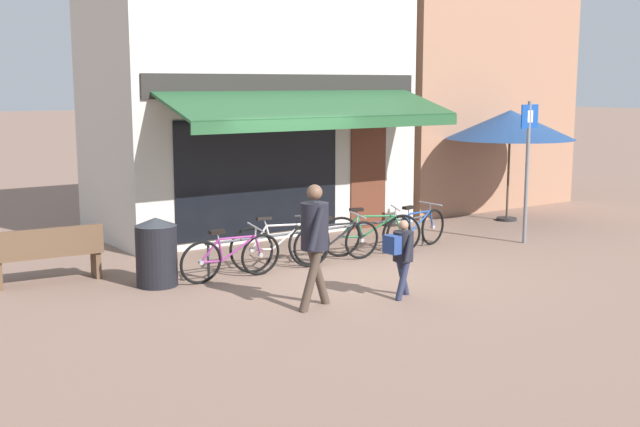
{
  "coord_description": "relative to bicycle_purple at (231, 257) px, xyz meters",
  "views": [
    {
      "loc": [
        -7.45,
        -10.17,
        2.99
      ],
      "look_at": [
        -0.62,
        -0.38,
        1.05
      ],
      "focal_mm": 45.0,
      "sensor_mm": 36.0,
      "label": 1
    }
  ],
  "objects": [
    {
      "name": "park_bench",
      "position": [
        -2.36,
        1.4,
        0.1
      ],
      "size": [
        1.63,
        0.58,
        0.87
      ],
      "rotation": [
        0.0,
        0.0,
        -0.09
      ],
      "color": "brown",
      "rests_on": "ground_plane"
    },
    {
      "name": "litter_bin",
      "position": [
        -1.08,
        0.33,
        0.15
      ],
      "size": [
        0.62,
        0.62,
        1.04
      ],
      "color": "black",
      "rests_on": "ground_plane"
    },
    {
      "name": "neighbour_building",
      "position": [
        8.6,
        4.38,
        3.08
      ],
      "size": [
        5.18,
        4.0,
        6.9
      ],
      "color": "#9E7056",
      "rests_on": "ground_plane"
    },
    {
      "name": "bike_rack_rail",
      "position": [
        1.97,
        0.27,
        0.12
      ],
      "size": [
        4.54,
        0.04,
        0.57
      ],
      "color": "#47494F",
      "rests_on": "ground_plane"
    },
    {
      "name": "parking_sign",
      "position": [
        5.95,
        -0.62,
        1.25
      ],
      "size": [
        0.44,
        0.07,
        2.67
      ],
      "color": "slate",
      "rests_on": "ground_plane"
    },
    {
      "name": "bicycle_black",
      "position": [
        2.06,
        0.08,
        -0.0
      ],
      "size": [
        1.66,
        0.52,
        0.82
      ],
      "rotation": [
        0.07,
        0.0,
        -0.1
      ],
      "color": "black",
      "rests_on": "ground_plane"
    },
    {
      "name": "ground_plane",
      "position": [
        1.7,
        -0.45,
        -0.37
      ],
      "size": [
        160.0,
        160.0,
        0.0
      ],
      "primitive_type": "plane",
      "color": "#846656"
    },
    {
      "name": "pedestrian_adult",
      "position": [
        0.19,
        -1.99,
        0.65
      ],
      "size": [
        0.61,
        0.56,
        1.69
      ],
      "rotation": [
        0.0,
        0.0,
        -0.1
      ],
      "color": "#47382D",
      "rests_on": "ground_plane"
    },
    {
      "name": "bicycle_blue",
      "position": [
        3.91,
        0.16,
        0.0
      ],
      "size": [
        1.68,
        0.52,
        0.82
      ],
      "rotation": [
        0.04,
        0.0,
        0.19
      ],
      "color": "black",
      "rests_on": "ground_plane"
    },
    {
      "name": "cafe_parasol",
      "position": [
        7.61,
        1.31,
        1.74
      ],
      "size": [
        2.78,
        2.78,
        2.42
      ],
      "color": "#4C3D2D",
      "rests_on": "ground_plane"
    },
    {
      "name": "pedestrian_child",
      "position": [
        1.47,
        -2.28,
        0.32
      ],
      "size": [
        0.49,
        0.48,
        1.12
      ],
      "rotation": [
        0.0,
        0.0,
        0.05
      ],
      "color": "#282D47",
      "rests_on": "ground_plane"
    },
    {
      "name": "bicycle_purple",
      "position": [
        0.0,
        0.0,
        0.0
      ],
      "size": [
        1.71,
        0.52,
        0.84
      ],
      "rotation": [
        0.13,
        0.0,
        -0.03
      ],
      "color": "black",
      "rests_on": "ground_plane"
    },
    {
      "name": "bicycle_green",
      "position": [
        2.87,
        0.17,
        0.02
      ],
      "size": [
        1.73,
        0.81,
        0.86
      ],
      "rotation": [
        0.06,
        0.0,
        -0.38
      ],
      "color": "black",
      "rests_on": "ground_plane"
    },
    {
      "name": "bicycle_silver",
      "position": [
        1.0,
        0.18,
        0.03
      ],
      "size": [
        1.74,
        0.51,
        0.9
      ],
      "rotation": [
        -0.15,
        0.0,
        -0.19
      ],
      "color": "black",
      "rests_on": "ground_plane"
    },
    {
      "name": "shop_front",
      "position": [
        2.62,
        3.86,
        2.67
      ],
      "size": [
        6.36,
        4.59,
        6.1
      ],
      "color": "beige",
      "rests_on": "ground_plane"
    }
  ]
}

